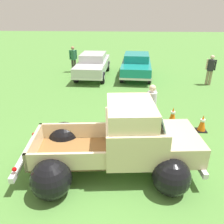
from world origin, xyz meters
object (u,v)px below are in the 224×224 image
at_px(vintage_pickup_truck, 123,144).
at_px(show_car_0, 93,64).
at_px(spectator_0, 151,105).
at_px(spectator_1, 73,58).
at_px(lane_cone_0, 173,115).
at_px(spectator_2, 210,68).
at_px(show_car_1, 136,64).
at_px(lane_cone_1, 202,123).

height_order(vintage_pickup_truck, show_car_0, vintage_pickup_truck).
bearing_deg(spectator_0, spectator_1, -28.60).
xyz_separation_m(vintage_pickup_truck, lane_cone_0, (1.85, 2.84, -0.45)).
bearing_deg(show_car_0, spectator_0, 24.45).
bearing_deg(spectator_2, show_car_1, -84.33).
bearing_deg(spectator_2, lane_cone_0, -5.04).
bearing_deg(vintage_pickup_truck, spectator_0, 61.33).
bearing_deg(lane_cone_1, show_car_1, 106.69).
bearing_deg(spectator_2, spectator_1, -80.11).
distance_m(show_car_0, spectator_2, 6.99).
bearing_deg(spectator_1, lane_cone_0, 8.79).
xyz_separation_m(vintage_pickup_truck, spectator_0, (0.91, 2.11, 0.24)).
distance_m(vintage_pickup_truck, lane_cone_0, 3.42).
xyz_separation_m(spectator_2, lane_cone_0, (-2.92, -4.90, -0.65)).
relative_size(show_car_0, spectator_1, 2.66).
height_order(spectator_2, lane_cone_0, spectator_2).
height_order(show_car_1, lane_cone_1, show_car_1).
bearing_deg(spectator_2, lane_cone_1, 5.90).
relative_size(show_car_1, lane_cone_0, 7.10).
height_order(show_car_1, spectator_2, spectator_2).
relative_size(spectator_1, lane_cone_1, 2.74).
height_order(lane_cone_0, lane_cone_1, same).
distance_m(spectator_1, spectator_2, 8.64).
relative_size(vintage_pickup_truck, show_car_0, 1.04).
relative_size(show_car_0, lane_cone_1, 7.29).
bearing_deg(vintage_pickup_truck, spectator_2, 53.08).
xyz_separation_m(vintage_pickup_truck, spectator_1, (-3.54, 10.09, 0.23)).
bearing_deg(lane_cone_1, show_car_0, 124.95).
bearing_deg(spectator_0, show_car_0, -34.84).
bearing_deg(vintage_pickup_truck, show_car_1, 80.50).
bearing_deg(show_car_0, lane_cone_1, 36.48).
relative_size(show_car_1, lane_cone_1, 7.10).
height_order(spectator_2, lane_cone_1, spectator_2).
bearing_deg(show_car_0, lane_cone_0, 33.30).
relative_size(spectator_0, lane_cone_1, 2.75).
relative_size(lane_cone_0, lane_cone_1, 1.00).
bearing_deg(spectator_2, vintage_pickup_truck, -5.93).
bearing_deg(lane_cone_0, spectator_2, 59.23).
distance_m(spectator_2, lane_cone_1, 5.89).
distance_m(show_car_1, lane_cone_1, 7.32).
bearing_deg(spectator_0, show_car_1, -55.91).
bearing_deg(vintage_pickup_truck, show_car_0, 97.46).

